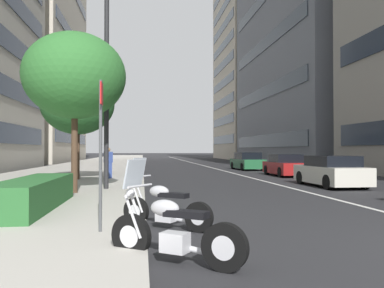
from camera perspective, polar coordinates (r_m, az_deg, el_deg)
sidewalk_right_plaza at (r=35.57m, az=-14.29°, el=-3.35°), size 160.00×8.91×0.15m
lane_centre_stripe at (r=40.79m, az=1.69°, el=-3.15°), size 110.00×0.16×0.01m
motorcycle_mid_row at (r=5.76m, az=-2.83°, el=-12.71°), size 1.34×1.87×1.49m
motorcycle_nearest_camera at (r=8.28m, az=-4.05°, el=-9.18°), size 1.37×1.80×1.46m
car_lead_in_lane at (r=18.59m, az=19.50°, el=-3.81°), size 4.13×1.87×1.37m
car_approaching_light at (r=25.35m, az=13.46°, el=-3.10°), size 4.15×1.88×1.36m
car_far_down_avenue at (r=32.53m, az=8.04°, el=-2.54°), size 4.28×2.01×1.43m
parking_sign_by_curb at (r=7.32m, az=-13.09°, el=0.45°), size 0.32×0.06×2.75m
street_lamp_with_banners at (r=15.65m, az=-10.72°, el=10.93°), size 1.26×2.76×7.74m
clipped_hedge_bed at (r=10.78m, az=-21.96°, el=-6.68°), size 4.89×1.10×0.75m
street_tree_near_plaza_corner at (r=14.41m, az=-16.64°, el=9.40°), size 3.51×3.51×5.54m
street_tree_far_plaza at (r=20.66m, az=-16.25°, el=5.63°), size 3.66×3.66×5.36m
pedestrian_on_plaza at (r=20.97m, az=-12.06°, el=-2.69°), size 0.44×0.48×1.60m
office_tower_mid_left at (r=54.16m, az=21.73°, el=15.55°), size 27.67×21.47×33.76m
office_tower_far_left_down_avenue at (r=77.28m, az=12.72°, el=14.27°), size 19.53×22.02×43.58m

